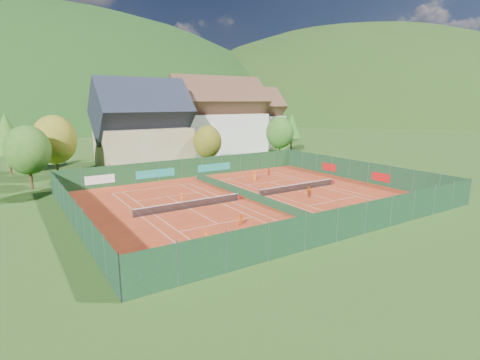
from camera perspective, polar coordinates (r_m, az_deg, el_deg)
name	(u,v)px	position (r m, az deg, el deg)	size (l,w,h in m)	color
ground	(249,199)	(46.13, 1.35, -2.89)	(600.00, 600.00, 0.00)	#284E18
clay_pad	(249,199)	(46.12, 1.35, -2.86)	(40.00, 32.00, 0.01)	#AC3519
court_markings_left	(190,208)	(42.31, -7.68, -4.32)	(11.03, 23.83, 0.00)	white
court_markings_right	(298,190)	(50.91, 8.82, -1.57)	(11.03, 23.83, 0.00)	white
tennis_net_left	(191,204)	(42.24, -7.51, -3.64)	(13.30, 0.10, 1.02)	#59595B
tennis_net_right	(299,187)	(50.90, 8.97, -1.01)	(13.30, 0.10, 1.02)	#59595B
court_divider	(249,195)	(46.00, 1.35, -2.26)	(0.03, 28.80, 1.00)	#163C21
fence_north	(189,168)	(59.23, -7.73, 1.80)	(40.00, 0.10, 3.00)	#163C1C
fence_south	(352,221)	(34.20, 16.66, -6.06)	(40.00, 0.04, 3.00)	#13361D
fence_west	(73,213)	(38.62, -24.11, -4.56)	(0.04, 32.00, 3.00)	#133520
fence_east	(358,171)	(59.17, 17.58, 1.35)	(0.09, 32.00, 3.00)	#153920
chalet	(143,130)	(70.62, -14.63, 7.36)	(16.20, 12.00, 16.00)	#C9BA8E
hotel_block_a	(218,121)	(83.77, -3.44, 8.89)	(21.60, 11.00, 17.25)	silver
hotel_block_b	(250,122)	(97.99, 1.46, 8.90)	(17.28, 10.00, 15.50)	silver
tree_west_front	(28,150)	(57.33, -29.60, 3.98)	(5.72, 5.72, 8.69)	#4D351B
tree_west_mid	(55,140)	(63.54, -26.41, 5.54)	(6.44, 6.44, 9.78)	#483319
tree_west_back	(6,133)	(71.07, -32.05, 6.06)	(5.60, 5.60, 10.00)	#4D341B
tree_center	(207,142)	(66.95, -4.99, 5.83)	(5.01, 5.01, 7.60)	#422917
tree_east_front	(280,133)	(78.46, 6.09, 7.19)	(5.72, 5.72, 8.69)	#4D321B
tree_east_mid	(292,126)	(90.92, 7.87, 8.21)	(5.04, 5.04, 9.00)	#462C19
tree_east_back	(245,122)	(92.44, 0.80, 8.80)	(7.15, 7.15, 10.86)	#4B331B
mountain_backdrop	(95,176)	(280.38, -21.21, 0.53)	(820.00, 530.00, 242.00)	black
ball_hopper	(393,205)	(44.44, 22.28, -3.60)	(0.34, 0.34, 0.80)	slate
loose_ball_0	(213,218)	(38.73, -4.08, -5.74)	(0.07, 0.07, 0.07)	#CCD833
loose_ball_1	(346,209)	(43.13, 15.82, -4.33)	(0.07, 0.07, 0.07)	#CCD833
loose_ball_2	(237,190)	(50.37, -0.52, -1.55)	(0.07, 0.07, 0.07)	#CCD833
player_left_near	(206,237)	(31.90, -5.18, -8.60)	(0.44, 0.29, 1.22)	orange
player_left_mid	(241,220)	(36.00, 0.14, -6.08)	(0.62, 0.48, 1.28)	orange
player_left_far	(182,198)	(44.64, -8.85, -2.71)	(0.77, 0.44, 1.19)	#F55A15
player_right_near	(309,192)	(47.22, 10.43, -1.80)	(0.85, 0.35, 1.45)	#CD5512
player_right_far_a	(255,176)	(56.27, 2.26, 0.58)	(0.70, 0.45, 1.43)	orange
player_right_far_b	(269,172)	(60.55, 4.39, 1.28)	(1.17, 0.37, 1.26)	#D05912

